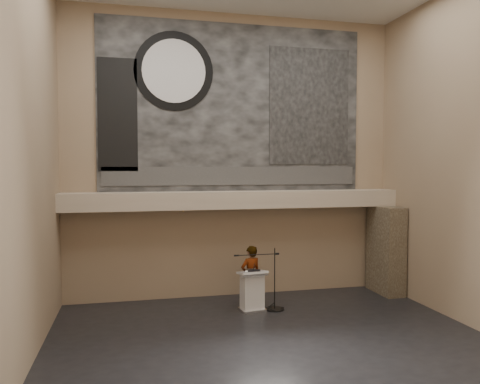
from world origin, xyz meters
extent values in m
plane|color=black|center=(0.00, 0.00, 0.00)|extent=(10.00, 10.00, 0.00)
cube|color=#8A7258|center=(0.00, 4.00, 4.25)|extent=(10.00, 0.02, 8.50)
cube|color=#8A7258|center=(0.00, -4.00, 4.25)|extent=(10.00, 0.02, 8.50)
cube|color=#8A7258|center=(-5.00, 0.00, 4.25)|extent=(0.02, 8.00, 8.50)
cube|color=#8A7258|center=(5.00, 0.00, 4.25)|extent=(0.02, 8.00, 8.50)
cube|color=tan|center=(0.00, 3.60, 2.95)|extent=(10.00, 0.80, 0.50)
cylinder|color=#B2893D|center=(-1.60, 3.55, 2.67)|extent=(0.04, 0.04, 0.06)
cylinder|color=#B2893D|center=(1.90, 3.55, 2.67)|extent=(0.04, 0.04, 0.06)
cube|color=black|center=(0.00, 3.97, 5.70)|extent=(8.00, 0.05, 5.00)
cube|color=#313131|center=(0.00, 3.93, 3.65)|extent=(7.76, 0.02, 0.55)
cylinder|color=black|center=(-1.80, 3.93, 6.70)|extent=(2.30, 0.02, 2.30)
cylinder|color=silver|center=(-1.80, 3.91, 6.70)|extent=(1.84, 0.02, 1.84)
cube|color=black|center=(2.40, 3.93, 5.80)|extent=(2.60, 0.02, 3.60)
cube|color=black|center=(-3.40, 3.93, 5.40)|extent=(1.10, 0.02, 3.20)
cube|color=#403527|center=(4.65, 3.15, 1.35)|extent=(0.60, 1.40, 2.70)
cube|color=silver|center=(0.11, 2.25, 0.04)|extent=(0.72, 0.59, 0.08)
cube|color=silver|center=(0.11, 2.25, 0.56)|extent=(0.63, 0.48, 0.96)
cube|color=silver|center=(0.11, 2.23, 1.07)|extent=(0.80, 0.62, 0.13)
cube|color=black|center=(0.16, 2.20, 1.12)|extent=(0.39, 0.35, 0.04)
cube|color=white|center=(0.01, 2.21, 1.10)|extent=(0.25, 0.30, 0.00)
imported|color=silver|center=(0.20, 2.74, 0.85)|extent=(0.72, 0.58, 1.71)
cylinder|color=black|center=(0.76, 2.26, 0.01)|extent=(0.52, 0.52, 0.02)
cylinder|color=black|center=(0.76, 2.26, 0.85)|extent=(0.03, 0.03, 1.70)
cylinder|color=black|center=(0.22, 2.26, 1.54)|extent=(1.19, 0.02, 0.02)
camera|label=1|loc=(-3.05, -9.86, 3.90)|focal=35.00mm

